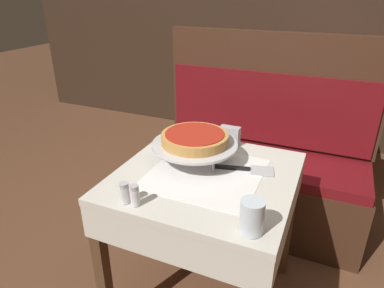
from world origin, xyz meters
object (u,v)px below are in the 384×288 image
Objects in this scene: deep_dish_pizza at (195,138)px; napkin_holder at (230,136)px; pizza_server at (246,169)px; water_glass_near at (252,217)px; dining_table_front at (205,195)px; dining_table_rear at (319,97)px; pizza_pan_stand at (195,145)px; condiment_caddy at (311,77)px; pepper_shaker at (135,195)px; booth_bench at (257,172)px; salt_shaker at (125,193)px.

napkin_holder is (0.09, 0.24, -0.07)m from deep_dish_pizza.
water_glass_near reaches higher than pizza_server.
dining_table_front is 1.02× the size of dining_table_rear.
pizza_pan_stand is 0.26m from napkin_holder.
condiment_caddy reaches higher than napkin_holder.
pizza_pan_stand is 4.67× the size of pepper_shaker.
dining_table_front is 7.41× the size of napkin_holder.
pizza_pan_stand is at bearing -110.79° from napkin_holder.
pepper_shaker is (-0.22, -1.07, 0.41)m from booth_bench.
booth_bench reaches higher than pepper_shaker.
dining_table_front is 0.80m from booth_bench.
deep_dish_pizza is 1.95× the size of condiment_caddy.
pepper_shaker is at bearing -115.40° from dining_table_front.
dining_table_front is 2.88× the size of pizza_server.
napkin_holder is (0.09, 0.24, -0.03)m from pizza_pan_stand.
pepper_shaker is (-0.42, -0.02, -0.02)m from water_glass_near.
booth_bench is (-0.26, -0.96, -0.26)m from dining_table_rear.
water_glass_near reaches higher than salt_shaker.
condiment_caddy reaches higher than pepper_shaker.
salt_shaker is at bearing -104.92° from pizza_pan_stand.
condiment_caddy is (-0.03, 2.08, -0.02)m from water_glass_near.
dining_table_front is at bearing 64.60° from pepper_shaker.
pizza_pan_stand is 1.73m from condiment_caddy.
water_glass_near is at bearing -46.50° from pizza_pan_stand.
pizza_server is at bearing -57.28° from napkin_holder.
pepper_shaker is 2.14m from condiment_caddy.
pizza_server is at bearing 31.97° from dining_table_front.
condiment_caddy is at bearing 79.13° from pizza_pan_stand.
dining_table_rear is at bearing -37.90° from condiment_caddy.
condiment_caddy reaches higher than water_glass_near.
condiment_caddy reaches higher than pizza_pan_stand.
napkin_holder is (0.15, 0.64, 0.00)m from pepper_shaker.
deep_dish_pizza is 1.16× the size of pizza_server.
water_glass_near is (0.20, -1.05, 0.43)m from booth_bench.
pizza_pan_stand is 4.71× the size of salt_shaker.
deep_dish_pizza is at bearing 180.00° from pizza_pan_stand.
booth_bench is 1.17m from pepper_shaker.
pizza_server reaches higher than dining_table_rear.
salt_shaker is at bearing -130.06° from pizza_server.
booth_bench reaches higher than dining_table_rear.
salt_shaker is at bearing -101.66° from condiment_caddy.
napkin_holder is (-0.07, -0.43, 0.42)m from booth_bench.
booth_bench is at bearing 78.31° from pepper_shaker.
pizza_server is at bearing 107.17° from water_glass_near.
salt_shaker is 0.67m from napkin_holder.
booth_bench is 13.25× the size of napkin_holder.
pepper_shaker is 0.66m from napkin_holder.
water_glass_near is at bearing -72.83° from pizza_server.
condiment_caddy is at bearing 90.92° from water_glass_near.
pepper_shaker reaches higher than dining_table_front.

